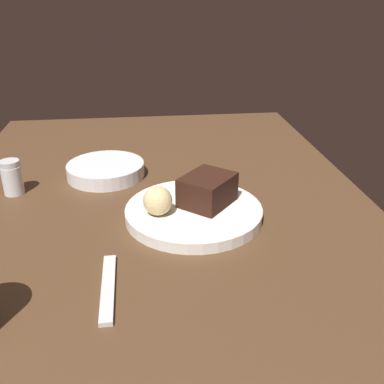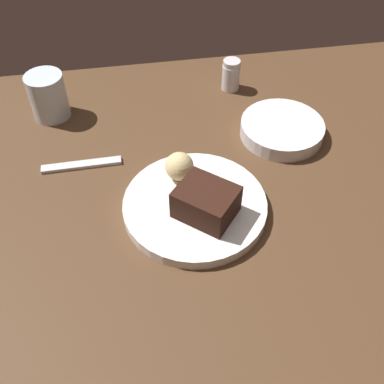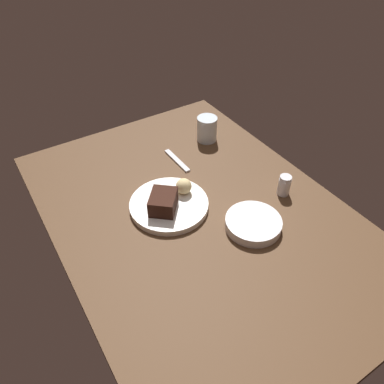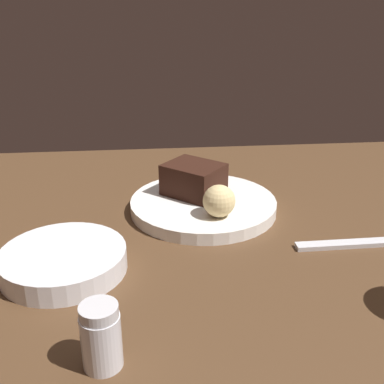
{
  "view_description": "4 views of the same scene",
  "coord_description": "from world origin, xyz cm",
  "px_view_note": "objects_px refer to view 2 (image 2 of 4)",
  "views": [
    {
      "loc": [
        77.51,
        -2.09,
        42.02
      ],
      "look_at": [
        0.82,
        6.93,
        5.03
      ],
      "focal_mm": 41.49,
      "sensor_mm": 36.0,
      "label": 1
    },
    {
      "loc": [
        16.29,
        56.7,
        62.69
      ],
      "look_at": [
        7.37,
        4.3,
        5.22
      ],
      "focal_mm": 42.21,
      "sensor_mm": 36.0,
      "label": 2
    },
    {
      "loc": [
        -68.15,
        45.76,
        84.95
      ],
      "look_at": [
        5.71,
        -1.1,
        6.96
      ],
      "focal_mm": 34.91,
      "sensor_mm": 36.0,
      "label": 3
    },
    {
      "loc": [
        -1.77,
        -64.99,
        37.05
      ],
      "look_at": [
        5.13,
        4.7,
        7.25
      ],
      "focal_mm": 43.42,
      "sensor_mm": 36.0,
      "label": 4
    }
  ],
  "objects_px": {
    "dessert_plate": "(195,206)",
    "water_glass": "(48,96)",
    "salt_shaker": "(231,75)",
    "side_bowl": "(282,129)",
    "bread_roll": "(180,167)",
    "chocolate_cake_slice": "(206,202)",
    "dessert_spoon": "(82,165)"
  },
  "relations": [
    {
      "from": "dessert_plate",
      "to": "water_glass",
      "type": "height_order",
      "value": "water_glass"
    },
    {
      "from": "salt_shaker",
      "to": "water_glass",
      "type": "xyz_separation_m",
      "value": [
        0.4,
        0.03,
        0.01
      ]
    },
    {
      "from": "side_bowl",
      "to": "bread_roll",
      "type": "bearing_deg",
      "value": 25.31
    },
    {
      "from": "bread_roll",
      "to": "side_bowl",
      "type": "height_order",
      "value": "bread_roll"
    },
    {
      "from": "bread_roll",
      "to": "water_glass",
      "type": "height_order",
      "value": "water_glass"
    },
    {
      "from": "bread_roll",
      "to": "side_bowl",
      "type": "distance_m",
      "value": 0.25
    },
    {
      "from": "chocolate_cake_slice",
      "to": "water_glass",
      "type": "distance_m",
      "value": 0.43
    },
    {
      "from": "salt_shaker",
      "to": "dessert_spoon",
      "type": "bearing_deg",
      "value": 31.3
    },
    {
      "from": "salt_shaker",
      "to": "dessert_spoon",
      "type": "distance_m",
      "value": 0.39
    },
    {
      "from": "salt_shaker",
      "to": "side_bowl",
      "type": "bearing_deg",
      "value": 109.96
    },
    {
      "from": "dessert_plate",
      "to": "salt_shaker",
      "type": "xyz_separation_m",
      "value": [
        -0.14,
        -0.35,
        0.02
      ]
    },
    {
      "from": "dessert_plate",
      "to": "side_bowl",
      "type": "distance_m",
      "value": 0.27
    },
    {
      "from": "bread_roll",
      "to": "water_glass",
      "type": "relative_size",
      "value": 0.53
    },
    {
      "from": "dessert_plate",
      "to": "water_glass",
      "type": "distance_m",
      "value": 0.41
    },
    {
      "from": "chocolate_cake_slice",
      "to": "salt_shaker",
      "type": "xyz_separation_m",
      "value": [
        -0.13,
        -0.37,
        -0.01
      ]
    },
    {
      "from": "side_bowl",
      "to": "water_glass",
      "type": "bearing_deg",
      "value": -17.51
    },
    {
      "from": "dessert_plate",
      "to": "water_glass",
      "type": "relative_size",
      "value": 2.57
    },
    {
      "from": "bread_roll",
      "to": "dessert_plate",
      "type": "bearing_deg",
      "value": 104.81
    },
    {
      "from": "bread_roll",
      "to": "dessert_spoon",
      "type": "height_order",
      "value": "bread_roll"
    },
    {
      "from": "side_bowl",
      "to": "dessert_spoon",
      "type": "distance_m",
      "value": 0.4
    },
    {
      "from": "side_bowl",
      "to": "dessert_spoon",
      "type": "height_order",
      "value": "side_bowl"
    },
    {
      "from": "bread_roll",
      "to": "dessert_spoon",
      "type": "distance_m",
      "value": 0.2
    },
    {
      "from": "dessert_plate",
      "to": "side_bowl",
      "type": "height_order",
      "value": "side_bowl"
    },
    {
      "from": "chocolate_cake_slice",
      "to": "side_bowl",
      "type": "bearing_deg",
      "value": -134.82
    },
    {
      "from": "dessert_plate",
      "to": "chocolate_cake_slice",
      "type": "bearing_deg",
      "value": 117.27
    },
    {
      "from": "dessert_plate",
      "to": "chocolate_cake_slice",
      "type": "xyz_separation_m",
      "value": [
        -0.01,
        0.03,
        0.04
      ]
    },
    {
      "from": "bread_roll",
      "to": "salt_shaker",
      "type": "relative_size",
      "value": 0.73
    },
    {
      "from": "water_glass",
      "to": "side_bowl",
      "type": "distance_m",
      "value": 0.48
    },
    {
      "from": "salt_shaker",
      "to": "dessert_plate",
      "type": "bearing_deg",
      "value": 67.7
    },
    {
      "from": "bread_roll",
      "to": "side_bowl",
      "type": "xyz_separation_m",
      "value": [
        -0.22,
        -0.11,
        -0.03
      ]
    },
    {
      "from": "chocolate_cake_slice",
      "to": "dessert_spoon",
      "type": "xyz_separation_m",
      "value": [
        0.21,
        -0.17,
        -0.04
      ]
    },
    {
      "from": "chocolate_cake_slice",
      "to": "side_bowl",
      "type": "relative_size",
      "value": 0.56
    }
  ]
}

